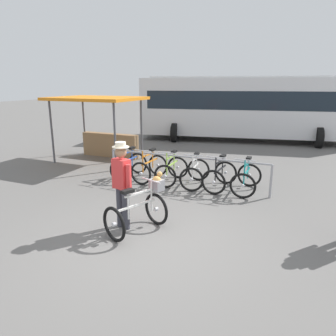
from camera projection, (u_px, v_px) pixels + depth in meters
The scene contains 12 objects.
ground_plane at pixel (147, 238), 5.88m from camera, with size 80.00×80.00×0.00m, color #605E5B.
bike_rack_rail at pixel (185, 162), 8.63m from camera, with size 4.61×0.07×0.88m.
racked_bike_blue at pixel (129, 166), 9.57m from camera, with size 0.73×1.15×0.97m.
racked_bike_orange at pixel (150, 168), 9.31m from camera, with size 0.72×1.12×0.97m.
racked_bike_lime at pixel (172, 170), 9.05m from camera, with size 0.69×1.12×0.97m.
racked_bike_white at pixel (195, 173), 8.78m from camera, with size 0.79×1.16×0.97m.
racked_bike_black at pixel (220, 176), 8.52m from camera, with size 0.74×1.14×0.97m.
racked_bike_teal at pixel (246, 179), 8.25m from camera, with size 0.66×1.11×0.98m.
featured_bicycle at pixel (141, 207), 6.08m from camera, with size 1.03×1.26×1.09m.
person_with_featured_bike at pixel (122, 182), 6.08m from camera, with size 0.50×0.32×1.72m.
bus_distant at pixel (245, 105), 15.50m from camera, with size 10.28×4.52×3.08m.
market_stall at pixel (103, 122), 11.67m from camera, with size 3.12×2.33×2.30m.
Camera 1 is at (2.43, -4.77, 2.79)m, focal length 33.95 mm.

